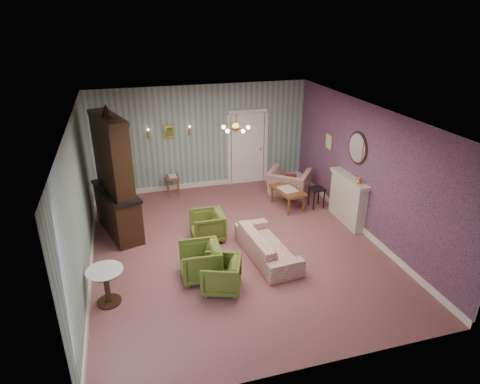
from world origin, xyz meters
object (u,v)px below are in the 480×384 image
object	(u,v)px
side_table_black	(316,198)
sofa_chintz	(267,241)
olive_chair_c	(207,225)
fireplace	(348,200)
dresser	(113,174)
olive_chair_b	(200,260)
wingback_chair	(289,179)
pedestal_table	(107,286)
coffee_table	(287,198)
olive_chair_a	(221,273)

from	to	relation	value
side_table_black	sofa_chintz	bearing A→B (deg)	-136.67
olive_chair_c	fireplace	world-z (taller)	fireplace
sofa_chintz	dresser	size ratio (longest dim) A/B	0.66
fireplace	olive_chair_b	bearing A→B (deg)	-161.32
dresser	wingback_chair	bearing A→B (deg)	-5.49
olive_chair_c	wingback_chair	world-z (taller)	wingback_chair
sofa_chintz	fireplace	size ratio (longest dim) A/B	1.36
olive_chair_c	wingback_chair	size ratio (longest dim) A/B	0.67
wingback_chair	side_table_black	world-z (taller)	wingback_chair
olive_chair_b	side_table_black	bearing A→B (deg)	125.71
dresser	side_table_black	world-z (taller)	dresser
wingback_chair	pedestal_table	distance (m)	5.91
wingback_chair	dresser	bearing A→B (deg)	50.16
wingback_chair	dresser	xyz separation A→B (m)	(-4.52, -0.93, 0.98)
coffee_table	olive_chair_c	bearing A→B (deg)	-155.97
olive_chair_b	wingback_chair	distance (m)	4.42
dresser	side_table_black	xyz separation A→B (m)	(4.91, -0.03, -1.18)
olive_chair_a	coffee_table	bearing A→B (deg)	160.03
coffee_table	side_table_black	size ratio (longest dim) A/B	1.86
olive_chair_a	dresser	xyz separation A→B (m)	(-1.73, 2.73, 1.10)
wingback_chair	olive_chair_c	bearing A→B (deg)	72.50
olive_chair_a	wingback_chair	xyz separation A→B (m)	(2.79, 3.66, 0.12)
dresser	pedestal_table	xyz separation A→B (m)	(-0.26, -2.55, -1.11)
dresser	pedestal_table	bearing A→B (deg)	-112.82
olive_chair_a	olive_chair_c	distance (m)	1.88
dresser	olive_chair_c	bearing A→B (deg)	-41.64
olive_chair_c	coffee_table	bearing A→B (deg)	114.36
olive_chair_a	fireplace	size ratio (longest dim) A/B	0.50
olive_chair_a	pedestal_table	xyz separation A→B (m)	(-1.99, 0.18, -0.00)
olive_chair_c	sofa_chintz	xyz separation A→B (m)	(1.03, -1.06, 0.01)
fireplace	coffee_table	bearing A→B (deg)	133.20
wingback_chair	coffee_table	distance (m)	0.85
fireplace	side_table_black	world-z (taller)	fireplace
olive_chair_c	dresser	size ratio (longest dim) A/B	0.25
olive_chair_a	side_table_black	world-z (taller)	olive_chair_a
olive_chair_a	side_table_black	bearing A→B (deg)	150.64
olive_chair_a	sofa_chintz	world-z (taller)	sofa_chintz
olive_chair_b	pedestal_table	bearing A→B (deg)	-76.61
olive_chair_b	sofa_chintz	size ratio (longest dim) A/B	0.40
olive_chair_b	coffee_table	size ratio (longest dim) A/B	0.77
pedestal_table	olive_chair_a	bearing A→B (deg)	-5.15
sofa_chintz	side_table_black	distance (m)	2.75
olive_chair_a	pedestal_table	bearing A→B (deg)	-74.92
coffee_table	wingback_chair	bearing A→B (deg)	66.12
wingback_chair	dresser	distance (m)	4.72
olive_chair_a	dresser	distance (m)	3.42
wingback_chair	olive_chair_b	bearing A→B (deg)	84.39
olive_chair_c	sofa_chintz	size ratio (longest dim) A/B	0.38
olive_chair_a	sofa_chintz	bearing A→B (deg)	145.00
coffee_table	pedestal_table	bearing A→B (deg)	-148.44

